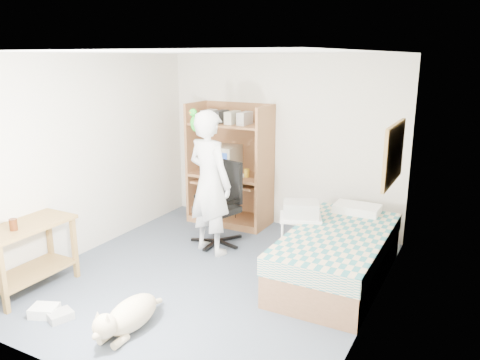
{
  "coord_description": "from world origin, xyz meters",
  "views": [
    {
      "loc": [
        2.63,
        -4.21,
        2.46
      ],
      "look_at": [
        0.12,
        0.48,
        1.05
      ],
      "focal_mm": 35.0,
      "sensor_mm": 36.0,
      "label": 1
    }
  ],
  "objects": [
    {
      "name": "dog",
      "position": [
        -0.08,
        -1.32,
        0.15
      ],
      "size": [
        0.32,
        0.95,
        0.35
      ],
      "rotation": [
        0.0,
        0.0,
        0.03
      ],
      "color": "#C8B486",
      "rests_on": "floor"
    },
    {
      "name": "person",
      "position": [
        -0.38,
        0.61,
        0.92
      ],
      "size": [
        0.76,
        0.6,
        1.84
      ],
      "primitive_type": "imported",
      "rotation": [
        0.0,
        0.0,
        2.87
      ],
      "color": "silver",
      "rests_on": "floor"
    },
    {
      "name": "keyboard",
      "position": [
        -0.68,
        1.58,
        0.67
      ],
      "size": [
        0.47,
        0.22,
        0.03
      ],
      "primitive_type": "cube",
      "rotation": [
        0.0,
        0.0,
        -0.13
      ],
      "color": "beige",
      "rests_on": "computer_hutch"
    },
    {
      "name": "wall_right",
      "position": [
        1.8,
        0.0,
        1.25
      ],
      "size": [
        0.02,
        4.0,
        2.5
      ],
      "primitive_type": "cube",
      "color": "silver",
      "rests_on": "floor"
    },
    {
      "name": "ceiling",
      "position": [
        0.0,
        0.0,
        2.5
      ],
      "size": [
        3.6,
        4.0,
        0.02
      ],
      "primitive_type": "cube",
      "color": "white",
      "rests_on": "wall_back"
    },
    {
      "name": "wall_back",
      "position": [
        0.0,
        2.0,
        1.25
      ],
      "size": [
        3.6,
        0.02,
        2.5
      ],
      "primitive_type": "cube",
      "color": "silver",
      "rests_on": "floor"
    },
    {
      "name": "crt_monitor",
      "position": [
        -0.83,
        1.75,
        0.97
      ],
      "size": [
        0.43,
        0.46,
        0.4
      ],
      "rotation": [
        0.0,
        0.0,
        0.03
      ],
      "color": "beige",
      "rests_on": "computer_hutch"
    },
    {
      "name": "floor_box_b",
      "position": [
        -0.79,
        -1.49,
        0.04
      ],
      "size": [
        0.24,
        0.27,
        0.08
      ],
      "primitive_type": "cube",
      "rotation": [
        0.0,
        0.0,
        -0.35
      ],
      "color": "#A7A7A2",
      "rests_on": "floor"
    },
    {
      "name": "side_desk",
      "position": [
        -1.55,
        -1.2,
        0.49
      ],
      "size": [
        0.5,
        1.0,
        0.75
      ],
      "color": "brown",
      "rests_on": "floor"
    },
    {
      "name": "office_chair",
      "position": [
        -0.41,
        0.92,
        0.39
      ],
      "size": [
        0.62,
        0.63,
        1.1
      ],
      "rotation": [
        0.0,
        0.0,
        -0.27
      ],
      "color": "black",
      "rests_on": "floor"
    },
    {
      "name": "printer_cart",
      "position": [
        0.75,
        0.86,
        0.39
      ],
      "size": [
        0.61,
        0.55,
        0.59
      ],
      "rotation": [
        0.0,
        0.0,
        0.39
      ],
      "color": "white",
      "rests_on": "floor"
    },
    {
      "name": "bed",
      "position": [
        1.3,
        0.62,
        0.29
      ],
      "size": [
        1.02,
        2.02,
        0.66
      ],
      "color": "brown",
      "rests_on": "floor"
    },
    {
      "name": "parrot",
      "position": [
        -0.58,
        0.62,
        1.68
      ],
      "size": [
        0.13,
        0.23,
        0.37
      ],
      "rotation": [
        0.0,
        0.0,
        -0.27
      ],
      "color": "#147F12",
      "rests_on": "person"
    },
    {
      "name": "printer",
      "position": [
        0.75,
        0.86,
        0.68
      ],
      "size": [
        0.51,
        0.46,
        0.18
      ],
      "primitive_type": "cube",
      "rotation": [
        0.0,
        0.0,
        0.39
      ],
      "color": "#AEAEA9",
      "rests_on": "printer_cart"
    },
    {
      "name": "floor_box_a",
      "position": [
        -0.99,
        -1.51,
        0.05
      ],
      "size": [
        0.31,
        0.28,
        0.1
      ],
      "primitive_type": "cube",
      "rotation": [
        0.0,
        0.0,
        0.4
      ],
      "color": "white",
      "rests_on": "floor"
    },
    {
      "name": "computer_hutch",
      "position": [
        -0.7,
        1.74,
        0.82
      ],
      "size": [
        1.2,
        0.63,
        1.8
      ],
      "color": "brown",
      "rests_on": "floor"
    },
    {
      "name": "corkboard",
      "position": [
        1.77,
        0.9,
        1.45
      ],
      "size": [
        0.04,
        0.94,
        0.66
      ],
      "color": "olive",
      "rests_on": "wall_right"
    },
    {
      "name": "drink_glass",
      "position": [
        -1.5,
        -1.36,
        0.81
      ],
      "size": [
        0.08,
        0.08,
        0.12
      ],
      "primitive_type": "cylinder",
      "color": "#441D0A",
      "rests_on": "side_desk"
    },
    {
      "name": "floor",
      "position": [
        0.0,
        0.0,
        0.0
      ],
      "size": [
        4.0,
        4.0,
        0.0
      ],
      "primitive_type": "plane",
      "color": "#464F5F",
      "rests_on": "ground"
    },
    {
      "name": "pencil_cup",
      "position": [
        -0.39,
        1.65,
        0.82
      ],
      "size": [
        0.08,
        0.08,
        0.12
      ],
      "primitive_type": "cylinder",
      "color": "gold",
      "rests_on": "computer_hutch"
    },
    {
      "name": "wall_left",
      "position": [
        -1.8,
        0.0,
        1.25
      ],
      "size": [
        0.02,
        4.0,
        2.5
      ],
      "primitive_type": "cube",
      "color": "silver",
      "rests_on": "floor"
    }
  ]
}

